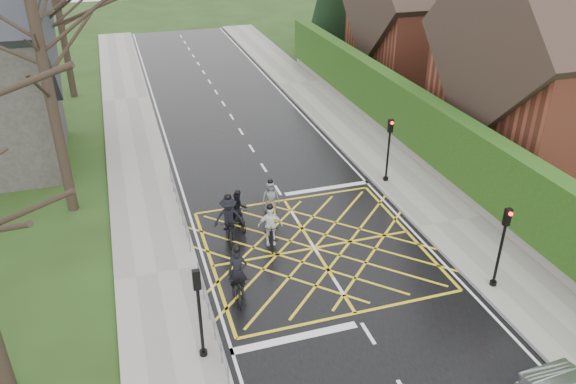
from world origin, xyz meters
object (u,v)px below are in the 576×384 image
cyclist_back (239,213)px  cyclist_rear (238,279)px  cyclist_front (271,230)px  cyclist_lead (271,202)px  cyclist_mid (229,223)px

cyclist_back → cyclist_rear: bearing=-107.4°
cyclist_front → cyclist_lead: size_ratio=1.10×
cyclist_mid → cyclist_front: 1.70m
cyclist_rear → cyclist_lead: 5.58m
cyclist_rear → cyclist_front: cyclist_rear is taller
cyclist_rear → cyclist_front: size_ratio=1.15×
cyclist_rear → cyclist_front: (1.88, 2.64, 0.02)m
cyclist_front → cyclist_rear: bearing=-114.7°
cyclist_lead → cyclist_front: bearing=-102.9°
cyclist_back → cyclist_mid: 0.93m
cyclist_rear → cyclist_back: bearing=86.1°
cyclist_back → cyclist_mid: cyclist_mid is taller
cyclist_rear → cyclist_front: bearing=63.8°
cyclist_back → cyclist_front: (0.88, -1.68, 0.03)m
cyclist_rear → cyclist_lead: cyclist_rear is taller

